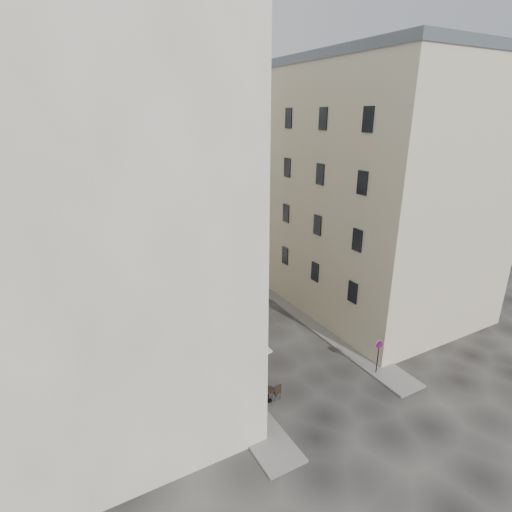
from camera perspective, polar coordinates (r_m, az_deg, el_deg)
ground at (r=26.26m, az=4.64°, el=-14.72°), size 90.00×90.00×0.00m
sidewalk_left at (r=27.52m, az=-8.18°, el=-12.95°), size 2.00×22.00×0.12m
sidewalk_right at (r=30.57m, az=8.67°, el=-9.41°), size 2.00×18.00×0.12m
building_left at (r=21.46m, az=-23.73°, el=5.93°), size 12.20×16.20×20.60m
building_right at (r=31.70m, az=17.77°, el=8.77°), size 12.20×14.20×18.60m
building_back at (r=38.97m, az=-12.07°, el=11.15°), size 18.20×10.20×18.60m
cafe_storefront at (r=24.23m, az=-5.36°, el=-12.65°), size 1.74×7.30×3.50m
stone_steps at (r=35.87m, az=-6.45°, el=-4.14°), size 9.00×3.15×0.80m
bollard_near at (r=23.88m, az=-0.78°, el=-17.04°), size 0.12×0.12×0.98m
bollard_mid at (r=26.48m, az=-4.44°, el=-13.02°), size 0.12×0.12×0.98m
bollard_far at (r=29.26m, az=-7.35°, el=-9.71°), size 0.12×0.12×0.98m
no_parking_sign at (r=25.21m, az=17.12°, el=-12.79°), size 0.53×0.11×2.31m
bistro_table_a at (r=22.89m, az=1.75°, el=-19.04°), size 1.37×0.64×0.96m
bistro_table_b at (r=25.23m, az=-1.10°, el=-15.10°), size 1.14×0.54×0.80m
bistro_table_c at (r=25.18m, az=-2.39°, el=-15.20°), size 1.14×0.53×0.80m
bistro_table_d at (r=26.94m, az=-5.16°, el=-12.72°), size 1.13×0.53×0.80m
bistro_table_e at (r=27.84m, az=-5.30°, el=-11.55°), size 1.15×0.54×0.81m
pedestrian at (r=26.22m, az=-3.62°, el=-12.57°), size 0.70×0.56×1.66m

